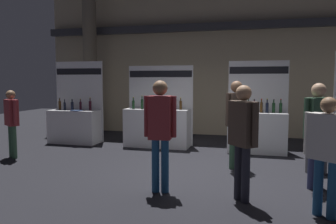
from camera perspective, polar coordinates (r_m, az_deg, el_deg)
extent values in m
plane|color=black|center=(6.78, 5.45, -10.04)|extent=(24.48, 24.48, 0.00)
cube|color=gray|center=(11.25, 9.50, 12.39)|extent=(12.24, 0.25, 6.37)
cube|color=#2D2D33|center=(11.00, 9.38, 14.23)|extent=(12.24, 0.20, 0.24)
cylinder|color=#665B4C|center=(11.69, -13.20, 11.08)|extent=(0.45, 0.45, 5.97)
cube|color=white|center=(10.01, -15.68, -2.41)|extent=(1.42, 0.60, 0.95)
cube|color=white|center=(10.24, -14.83, 1.73)|extent=(1.49, 0.04, 2.36)
cube|color=black|center=(10.20, -15.01, 6.68)|extent=(1.45, 0.01, 0.18)
cylinder|color=#472D14|center=(10.27, -17.97, 1.11)|extent=(0.07, 0.07, 0.26)
cylinder|color=#472D14|center=(10.26, -17.99, 2.01)|extent=(0.03, 0.03, 0.07)
cylinder|color=black|center=(10.26, -18.00, 2.26)|extent=(0.03, 0.03, 0.02)
cylinder|color=black|center=(10.02, -17.19, 0.93)|extent=(0.06, 0.06, 0.22)
cylinder|color=black|center=(10.01, -17.21, 1.77)|extent=(0.03, 0.03, 0.07)
cylinder|color=black|center=(10.01, -17.22, 2.03)|extent=(0.03, 0.03, 0.02)
cylinder|color=black|center=(9.89, -16.02, 0.96)|extent=(0.08, 0.08, 0.24)
cylinder|color=black|center=(9.88, -16.04, 1.84)|extent=(0.03, 0.03, 0.06)
cylinder|color=black|center=(9.87, -16.04, 2.08)|extent=(0.03, 0.03, 0.02)
cylinder|color=black|center=(9.77, -14.69, 0.97)|extent=(0.07, 0.07, 0.25)
cylinder|color=black|center=(9.76, -14.71, 1.90)|extent=(0.03, 0.03, 0.07)
cylinder|color=gold|center=(9.76, -14.72, 2.16)|extent=(0.03, 0.03, 0.02)
cylinder|color=black|center=(9.78, -13.13, 1.05)|extent=(0.07, 0.07, 0.27)
cylinder|color=black|center=(9.77, -13.15, 2.06)|extent=(0.03, 0.03, 0.08)
cylinder|color=gold|center=(9.77, -13.15, 2.35)|extent=(0.03, 0.03, 0.02)
cube|color=#334772|center=(9.70, -15.20, 0.25)|extent=(0.34, 0.35, 0.02)
cube|color=white|center=(9.10, -1.88, -2.73)|extent=(1.76, 0.60, 1.03)
cube|color=white|center=(9.36, -1.30, 1.13)|extent=(1.84, 0.04, 2.21)
cube|color=black|center=(9.31, -1.35, 6.51)|extent=(1.79, 0.01, 0.18)
cylinder|color=#19381E|center=(9.14, -5.92, 1.24)|extent=(0.07, 0.07, 0.23)
cylinder|color=#19381E|center=(9.13, -5.93, 2.20)|extent=(0.03, 0.03, 0.08)
cylinder|color=gold|center=(9.13, -5.94, 2.51)|extent=(0.03, 0.03, 0.02)
cylinder|color=#19381E|center=(9.09, -4.44, 1.36)|extent=(0.07, 0.07, 0.27)
cylinder|color=#19381E|center=(9.08, -4.45, 2.44)|extent=(0.03, 0.03, 0.08)
cylinder|color=gold|center=(9.08, -4.45, 2.75)|extent=(0.03, 0.03, 0.02)
cylinder|color=black|center=(9.01, -2.87, 1.24)|extent=(0.08, 0.08, 0.24)
cylinder|color=black|center=(9.00, -2.87, 2.24)|extent=(0.03, 0.03, 0.08)
cylinder|color=black|center=(9.00, -2.87, 2.54)|extent=(0.03, 0.03, 0.02)
cylinder|color=#472D14|center=(8.94, -1.10, 1.28)|extent=(0.07, 0.07, 0.26)
cylinder|color=#472D14|center=(8.93, -1.10, 2.34)|extent=(0.03, 0.03, 0.07)
cylinder|color=gold|center=(8.93, -1.10, 2.64)|extent=(0.03, 0.03, 0.02)
cylinder|color=black|center=(8.98, 0.65, 1.33)|extent=(0.06, 0.06, 0.27)
cylinder|color=black|center=(8.97, 0.65, 2.45)|extent=(0.03, 0.03, 0.08)
cylinder|color=gold|center=(8.97, 0.65, 2.77)|extent=(0.03, 0.03, 0.02)
cylinder|color=#472D14|center=(8.87, 2.17, 1.17)|extent=(0.07, 0.07, 0.24)
cylinder|color=#472D14|center=(8.86, 2.18, 2.13)|extent=(0.03, 0.03, 0.06)
cylinder|color=gold|center=(8.86, 2.18, 2.40)|extent=(0.03, 0.03, 0.02)
cube|color=white|center=(8.66, 14.92, -3.39)|extent=(1.42, 0.60, 1.01)
cube|color=white|center=(8.93, 15.01, 1.05)|extent=(1.50, 0.04, 2.31)
cube|color=black|center=(8.88, 15.16, 6.90)|extent=(1.45, 0.01, 0.18)
cylinder|color=#472D14|center=(8.66, 11.33, 0.92)|extent=(0.07, 0.07, 0.26)
cylinder|color=#472D14|center=(8.65, 11.35, 2.09)|extent=(0.03, 0.03, 0.09)
cylinder|color=black|center=(8.64, 11.36, 2.44)|extent=(0.03, 0.03, 0.02)
cylinder|color=black|center=(8.56, 12.38, 0.89)|extent=(0.06, 0.06, 0.27)
cylinder|color=black|center=(8.55, 12.40, 2.01)|extent=(0.03, 0.03, 0.06)
cylinder|color=gold|center=(8.55, 12.40, 2.28)|extent=(0.03, 0.03, 0.02)
cylinder|color=#19381E|center=(8.59, 13.52, 0.90)|extent=(0.06, 0.06, 0.28)
cylinder|color=#19381E|center=(8.58, 13.55, 2.05)|extent=(0.03, 0.03, 0.07)
cylinder|color=gold|center=(8.58, 13.55, 2.35)|extent=(0.03, 0.03, 0.02)
cylinder|color=black|center=(8.65, 14.48, 0.79)|extent=(0.07, 0.07, 0.24)
cylinder|color=black|center=(8.64, 14.51, 1.81)|extent=(0.03, 0.03, 0.07)
cylinder|color=black|center=(8.63, 14.51, 2.10)|extent=(0.03, 0.03, 0.02)
cylinder|color=#472D14|center=(8.56, 15.62, 0.75)|extent=(0.07, 0.07, 0.25)
cylinder|color=#472D14|center=(8.55, 15.65, 1.84)|extent=(0.03, 0.03, 0.08)
cylinder|color=red|center=(8.55, 15.66, 2.15)|extent=(0.03, 0.03, 0.02)
cylinder|color=black|center=(8.51, 16.53, 0.69)|extent=(0.07, 0.07, 0.25)
cylinder|color=black|center=(8.50, 16.56, 1.81)|extent=(0.03, 0.03, 0.08)
cylinder|color=gold|center=(8.50, 16.57, 2.15)|extent=(0.03, 0.03, 0.02)
cylinder|color=#19381E|center=(8.60, 17.56, 0.68)|extent=(0.08, 0.08, 0.24)
cylinder|color=#19381E|center=(8.59, 17.59, 1.72)|extent=(0.03, 0.03, 0.07)
cylinder|color=black|center=(8.59, 17.60, 2.01)|extent=(0.03, 0.03, 0.02)
cylinder|color=#19381E|center=(8.63, 18.66, 0.66)|extent=(0.07, 0.07, 0.24)
cylinder|color=#19381E|center=(8.62, 18.69, 1.74)|extent=(0.03, 0.03, 0.08)
cylinder|color=red|center=(8.61, 18.70, 2.07)|extent=(0.03, 0.03, 0.02)
cylinder|color=#38383D|center=(7.19, 23.97, -7.30)|extent=(0.40, 0.40, 0.56)
torus|color=black|center=(7.13, 24.06, -5.01)|extent=(0.39, 0.39, 0.02)
cylinder|color=navy|center=(4.92, 26.22, -11.91)|extent=(0.12, 0.12, 0.77)
cylinder|color=navy|center=(5.00, 24.23, -11.55)|extent=(0.12, 0.12, 0.77)
cube|color=silver|center=(4.81, 25.55, -3.86)|extent=(0.50, 0.45, 0.61)
sphere|color=#8C6647|center=(4.77, 25.75, 1.07)|extent=(0.21, 0.21, 0.21)
cylinder|color=silver|center=(4.94, 22.63, -3.34)|extent=(0.08, 0.08, 0.58)
cylinder|color=navy|center=(6.20, 24.43, -7.93)|extent=(0.12, 0.12, 0.85)
cylinder|color=navy|center=(6.09, 23.31, -8.12)|extent=(0.12, 0.12, 0.85)
cube|color=#33563D|center=(6.02, 24.15, -0.96)|extent=(0.44, 0.39, 0.67)
sphere|color=tan|center=(5.99, 24.32, 3.41)|extent=(0.23, 0.23, 0.23)
cylinder|color=#33563D|center=(6.18, 25.76, -0.71)|extent=(0.08, 0.08, 0.64)
cylinder|color=#33563D|center=(5.86, 22.47, -0.89)|extent=(0.08, 0.08, 0.64)
cylinder|color=#33563D|center=(8.55, -24.79, -4.67)|extent=(0.12, 0.12, 0.76)
cylinder|color=#33563D|center=(8.72, -25.14, -4.50)|extent=(0.12, 0.12, 0.76)
cube|color=maroon|center=(8.55, -25.14, -0.08)|extent=(0.46, 0.40, 0.60)
sphere|color=#8C6647|center=(8.52, -25.26, 2.68)|extent=(0.21, 0.21, 0.21)
cylinder|color=maroon|center=(8.31, -24.65, -0.10)|extent=(0.08, 0.08, 0.57)
cylinder|color=maroon|center=(8.79, -25.62, 0.14)|extent=(0.08, 0.08, 0.57)
cylinder|color=navy|center=(5.46, -2.14, -9.09)|extent=(0.12, 0.12, 0.87)
cylinder|color=navy|center=(5.44, -0.52, -9.16)|extent=(0.12, 0.12, 0.87)
cube|color=maroon|center=(5.31, -1.35, -0.96)|extent=(0.38, 0.29, 0.69)
sphere|color=#8C6647|center=(5.28, -1.36, 4.12)|extent=(0.24, 0.24, 0.24)
cylinder|color=maroon|center=(5.35, -3.69, -0.73)|extent=(0.08, 0.08, 0.65)
cylinder|color=maroon|center=(5.27, 1.02, -0.81)|extent=(0.08, 0.08, 0.65)
cylinder|color=#33563D|center=(7.05, 11.93, -5.91)|extent=(0.12, 0.12, 0.87)
cylinder|color=#33563D|center=(6.98, 10.92, -6.01)|extent=(0.12, 0.12, 0.87)
cube|color=#47382D|center=(6.91, 11.54, 0.36)|extent=(0.40, 0.38, 0.69)
sphere|color=brown|center=(6.88, 11.62, 4.24)|extent=(0.24, 0.24, 0.24)
cylinder|color=#47382D|center=(7.01, 12.93, 0.55)|extent=(0.08, 0.08, 0.65)
cylinder|color=#47382D|center=(6.81, 10.12, 0.46)|extent=(0.08, 0.08, 0.65)
cylinder|color=#23232D|center=(5.13, 13.10, -10.38)|extent=(0.12, 0.12, 0.84)
cylinder|color=#23232D|center=(5.26, 11.90, -9.98)|extent=(0.12, 0.12, 0.84)
cube|color=#47382D|center=(5.05, 12.67, -1.95)|extent=(0.45, 0.46, 0.66)
sphere|color=tan|center=(5.01, 12.78, 3.19)|extent=(0.23, 0.23, 0.23)
cylinder|color=#47382D|center=(4.85, 14.58, -2.08)|extent=(0.08, 0.08, 0.63)
cylinder|color=#47382D|center=(5.24, 10.90, -1.46)|extent=(0.08, 0.08, 0.63)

